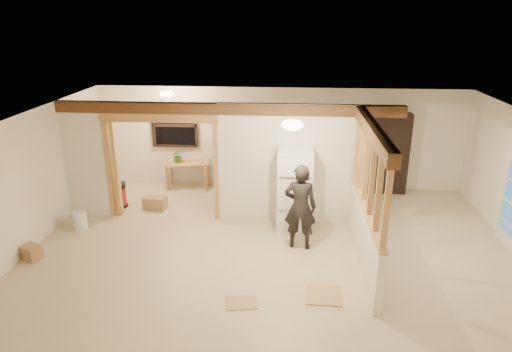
# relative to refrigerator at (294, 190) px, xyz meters

# --- Properties ---
(floor) EXTENTS (9.00, 6.50, 0.01)m
(floor) POSITION_rel_refrigerator_xyz_m (-0.38, -0.80, -0.84)
(floor) COLOR #C8B495
(floor) RESTS_ON ground
(ceiling) EXTENTS (9.00, 6.50, 0.01)m
(ceiling) POSITION_rel_refrigerator_xyz_m (-0.38, -0.80, 1.66)
(ceiling) COLOR white
(wall_back) EXTENTS (9.00, 0.01, 2.50)m
(wall_back) POSITION_rel_refrigerator_xyz_m (-0.38, 2.45, 0.41)
(wall_back) COLOR silver
(wall_back) RESTS_ON floor
(wall_front) EXTENTS (9.00, 0.01, 2.50)m
(wall_front) POSITION_rel_refrigerator_xyz_m (-0.38, -4.05, 0.41)
(wall_front) COLOR silver
(wall_front) RESTS_ON floor
(wall_left) EXTENTS (0.01, 6.50, 2.50)m
(wall_left) POSITION_rel_refrigerator_xyz_m (-4.88, -0.80, 0.41)
(wall_left) COLOR silver
(wall_left) RESTS_ON floor
(partition_left_stub) EXTENTS (0.90, 0.12, 2.50)m
(partition_left_stub) POSITION_rel_refrigerator_xyz_m (-4.43, 0.40, 0.41)
(partition_left_stub) COLOR silver
(partition_left_stub) RESTS_ON floor
(partition_center) EXTENTS (2.80, 0.12, 2.50)m
(partition_center) POSITION_rel_refrigerator_xyz_m (-0.18, 0.40, 0.41)
(partition_center) COLOR silver
(partition_center) RESTS_ON floor
(doorway_frame) EXTENTS (2.46, 0.14, 2.20)m
(doorway_frame) POSITION_rel_refrigerator_xyz_m (-2.78, 0.40, 0.26)
(doorway_frame) COLOR tan
(doorway_frame) RESTS_ON floor
(header_beam_back) EXTENTS (7.00, 0.18, 0.22)m
(header_beam_back) POSITION_rel_refrigerator_xyz_m (-1.38, 0.40, 1.54)
(header_beam_back) COLOR brown
(header_beam_back) RESTS_ON ceiling
(header_beam_right) EXTENTS (0.18, 3.30, 0.22)m
(header_beam_right) POSITION_rel_refrigerator_xyz_m (1.22, -1.20, 1.54)
(header_beam_right) COLOR brown
(header_beam_right) RESTS_ON ceiling
(pony_wall) EXTENTS (0.12, 3.20, 1.00)m
(pony_wall) POSITION_rel_refrigerator_xyz_m (1.22, -1.20, -0.34)
(pony_wall) COLOR silver
(pony_wall) RESTS_ON floor
(stud_partition) EXTENTS (0.14, 3.20, 1.32)m
(stud_partition) POSITION_rel_refrigerator_xyz_m (1.22, -1.20, 0.82)
(stud_partition) COLOR tan
(stud_partition) RESTS_ON pony_wall
(window_back) EXTENTS (1.12, 0.10, 1.10)m
(window_back) POSITION_rel_refrigerator_xyz_m (-2.98, 2.37, 0.71)
(window_back) COLOR black
(window_back) RESTS_ON wall_back
(ceiling_dome_main) EXTENTS (0.36, 0.36, 0.16)m
(ceiling_dome_main) POSITION_rel_refrigerator_xyz_m (-0.08, -1.30, 1.64)
(ceiling_dome_main) COLOR #FFEABF
(ceiling_dome_main) RESTS_ON ceiling
(ceiling_dome_util) EXTENTS (0.32, 0.32, 0.14)m
(ceiling_dome_util) POSITION_rel_refrigerator_xyz_m (-2.88, 1.50, 1.64)
(ceiling_dome_util) COLOR #FFEABF
(ceiling_dome_util) RESTS_ON ceiling
(hanging_bulb) EXTENTS (0.07, 0.07, 0.07)m
(hanging_bulb) POSITION_rel_refrigerator_xyz_m (-2.38, 0.80, 1.34)
(hanging_bulb) COLOR #FFD88C
(hanging_bulb) RESTS_ON ceiling
(refrigerator) EXTENTS (0.69, 0.67, 1.68)m
(refrigerator) POSITION_rel_refrigerator_xyz_m (0.00, 0.00, 0.00)
(refrigerator) COLOR white
(refrigerator) RESTS_ON floor
(woman) EXTENTS (0.64, 0.46, 1.64)m
(woman) POSITION_rel_refrigerator_xyz_m (0.10, -0.78, -0.02)
(woman) COLOR black
(woman) RESTS_ON floor
(work_table) EXTENTS (1.15, 0.74, 0.67)m
(work_table) POSITION_rel_refrigerator_xyz_m (-2.64, 2.13, -0.50)
(work_table) COLOR tan
(work_table) RESTS_ON floor
(potted_plant) EXTENTS (0.37, 0.34, 0.33)m
(potted_plant) POSITION_rel_refrigerator_xyz_m (-2.88, 2.13, -0.00)
(potted_plant) COLOR #2E6326
(potted_plant) RESTS_ON work_table
(shop_vac) EXTENTS (0.53, 0.53, 0.57)m
(shop_vac) POSITION_rel_refrigerator_xyz_m (-3.98, 0.81, -0.55)
(shop_vac) COLOR #9E180D
(shop_vac) RESTS_ON floor
(bookshelf) EXTENTS (0.98, 0.33, 1.97)m
(bookshelf) POSITION_rel_refrigerator_xyz_m (2.23, 2.21, 0.15)
(bookshelf) COLOR black
(bookshelf) RESTS_ON floor
(bucket) EXTENTS (0.31, 0.31, 0.37)m
(bucket) POSITION_rel_refrigerator_xyz_m (-4.36, -0.35, -0.65)
(bucket) COLOR silver
(bucket) RESTS_ON floor
(box_util_a) EXTENTS (0.37, 0.34, 0.27)m
(box_util_a) POSITION_rel_refrigerator_xyz_m (-3.21, 0.78, -0.70)
(box_util_a) COLOR #A0754D
(box_util_a) RESTS_ON floor
(box_util_b) EXTENTS (0.34, 0.34, 0.28)m
(box_util_b) POSITION_rel_refrigerator_xyz_m (-3.03, 0.76, -0.70)
(box_util_b) COLOR #A0754D
(box_util_b) RESTS_ON floor
(box_front) EXTENTS (0.39, 0.36, 0.26)m
(box_front) POSITION_rel_refrigerator_xyz_m (-4.69, -1.60, -0.71)
(box_front) COLOR #A0754D
(box_front) RESTS_ON floor
(floor_panel_near) EXTENTS (0.58, 0.58, 0.02)m
(floor_panel_near) POSITION_rel_refrigerator_xyz_m (0.47, -2.35, -0.83)
(floor_panel_near) COLOR tan
(floor_panel_near) RESTS_ON floor
(floor_panel_far) EXTENTS (0.55, 0.47, 0.02)m
(floor_panel_far) POSITION_rel_refrigerator_xyz_m (-0.79, -2.63, -0.83)
(floor_panel_far) COLOR tan
(floor_panel_far) RESTS_ON floor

